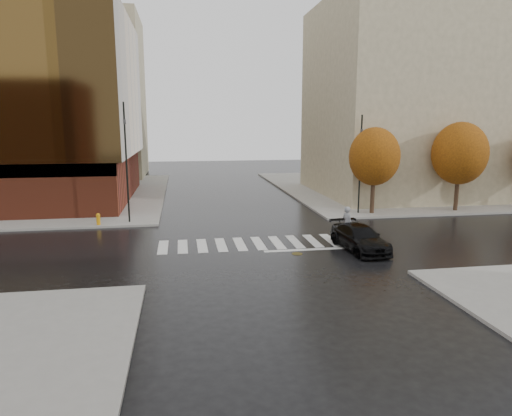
% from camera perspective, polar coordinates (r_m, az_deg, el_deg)
% --- Properties ---
extents(ground, '(120.00, 120.00, 0.00)m').
position_cam_1_polar(ground, '(26.34, 0.50, -4.71)').
color(ground, black).
rests_on(ground, ground).
extents(sidewalk_nw, '(30.00, 30.00, 0.15)m').
position_cam_1_polar(sidewalk_nw, '(49.43, -28.93, 1.27)').
color(sidewalk_nw, gray).
rests_on(sidewalk_nw, ground).
extents(sidewalk_ne, '(30.00, 30.00, 0.15)m').
position_cam_1_polar(sidewalk_ne, '(53.00, 19.34, 2.55)').
color(sidewalk_ne, gray).
rests_on(sidewalk_ne, ground).
extents(crosswalk, '(12.00, 3.00, 0.01)m').
position_cam_1_polar(crosswalk, '(26.82, 0.32, -4.42)').
color(crosswalk, silver).
rests_on(crosswalk, ground).
extents(building_ne_tan, '(16.00, 16.00, 18.00)m').
position_cam_1_polar(building_ne_tan, '(47.19, 18.02, 12.77)').
color(building_ne_tan, '#9A906D').
rests_on(building_ne_tan, sidewalk_ne).
extents(building_nw_far, '(14.00, 12.00, 20.00)m').
position_cam_1_polar(building_nw_far, '(63.19, -20.49, 12.85)').
color(building_nw_far, '#9A906D').
rests_on(building_nw_far, sidewalk_nw).
extents(tree_ne_a, '(3.80, 3.80, 6.50)m').
position_cam_1_polar(tree_ne_a, '(35.55, 14.57, 6.24)').
color(tree_ne_a, '#312416').
rests_on(tree_ne_a, sidewalk_ne).
extents(tree_ne_b, '(4.20, 4.20, 6.89)m').
position_cam_1_polar(tree_ne_b, '(38.90, 24.12, 6.24)').
color(tree_ne_b, '#312416').
rests_on(tree_ne_b, sidewalk_ne).
extents(sedan, '(2.39, 4.91, 1.38)m').
position_cam_1_polar(sedan, '(25.92, 12.84, -3.66)').
color(sedan, black).
rests_on(sedan, ground).
extents(cyclist, '(1.99, 1.35, 2.15)m').
position_cam_1_polar(cyclist, '(27.47, 11.43, -2.71)').
color(cyclist, maroon).
rests_on(cyclist, ground).
extents(traffic_light_nw, '(0.23, 0.20, 8.19)m').
position_cam_1_polar(traffic_light_nw, '(32.43, -15.94, 6.61)').
color(traffic_light_nw, black).
rests_on(traffic_light_nw, sidewalk_nw).
extents(traffic_light_ne, '(0.16, 0.19, 7.40)m').
position_cam_1_polar(traffic_light_ne, '(35.39, 12.92, 6.15)').
color(traffic_light_ne, black).
rests_on(traffic_light_ne, sidewalk_ne).
extents(fire_hydrant, '(0.28, 0.28, 0.79)m').
position_cam_1_polar(fire_hydrant, '(32.66, -19.12, -1.24)').
color(fire_hydrant, orange).
rests_on(fire_hydrant, sidewalk_nw).
extents(manhole, '(0.71, 0.71, 0.01)m').
position_cam_1_polar(manhole, '(24.80, 5.16, -5.72)').
color(manhole, '#4E431B').
rests_on(manhole, ground).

